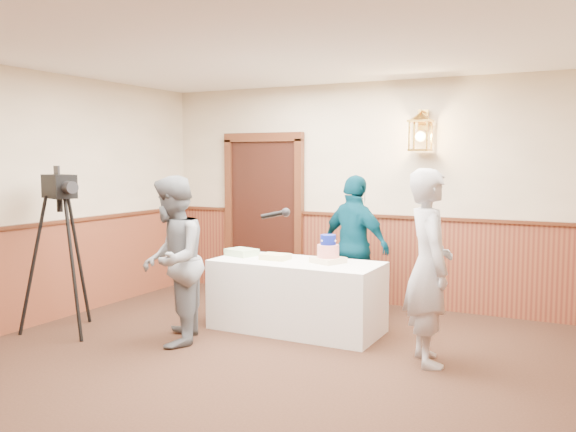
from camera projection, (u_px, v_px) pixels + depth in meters
name	position (u px, v px, depth m)	size (l,w,h in m)	color
ground	(226.00, 396.00, 4.73)	(7.00, 7.00, 0.00)	black
room_shell	(249.00, 197.00, 5.01)	(6.02, 7.02, 2.81)	tan
display_table	(297.00, 296.00, 6.53)	(1.80, 0.80, 0.75)	white
tiered_cake	(328.00, 252.00, 6.38)	(0.37, 0.37, 0.30)	beige
sheet_cake_yellow	(275.00, 257.00, 6.60)	(0.29, 0.22, 0.06)	#ECF08F
sheet_cake_green	(242.00, 252.00, 6.86)	(0.32, 0.26, 0.07)	#B0DE9D
interviewer	(172.00, 260.00, 6.00)	(1.57, 1.02, 1.67)	slate
baker	(429.00, 267.00, 5.42)	(0.64, 0.42, 1.75)	#9C9CA1
assistant_p	(355.00, 247.00, 7.03)	(0.97, 0.40, 1.65)	#04374A
tv_camera_rig	(62.00, 262.00, 6.39)	(0.65, 0.61, 1.67)	black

